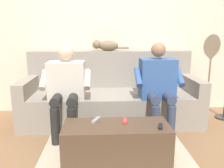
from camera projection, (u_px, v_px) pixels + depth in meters
The scene contains 11 objects.
ground_plane at pixel (114, 144), 2.55m from camera, with size 8.00×8.00×0.00m, color #846042.
back_wall at pixel (109, 26), 3.46m from camera, with size 5.01×0.06×2.57m, color beige.
couch at pixel (111, 97), 3.23m from camera, with size 2.34×0.87×0.94m.
coffee_table at pixel (116, 143), 2.20m from camera, with size 1.00×0.41×0.36m.
person_left_seated at pixel (158, 83), 2.79m from camera, with size 0.57×0.54×1.09m.
person_right_seated at pixel (66, 85), 2.73m from camera, with size 0.58×0.57×1.06m.
cat_on_backrest at pixel (106, 45), 3.33m from camera, with size 0.52×0.14×0.16m.
remote_red at pixel (125, 121), 2.24m from camera, with size 0.13×0.04×0.02m, color #B73333.
remote_black at pixel (161, 126), 2.10m from camera, with size 0.12×0.03×0.02m, color black.
remote_gray at pixel (96, 120), 2.25m from camera, with size 0.15×0.04×0.02m, color gray.
floor_rug at pixel (115, 153), 2.35m from camera, with size 1.50×1.34×0.01m, color #B7AD93.
Camera 1 is at (0.14, 2.94, 1.21)m, focal length 37.13 mm.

